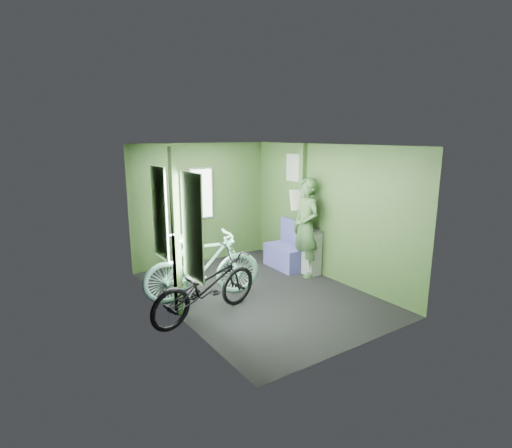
{
  "coord_description": "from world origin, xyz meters",
  "views": [
    {
      "loc": [
        -3.36,
        -4.89,
        2.45
      ],
      "look_at": [
        0.0,
        0.1,
        1.1
      ],
      "focal_mm": 28.0,
      "sensor_mm": 36.0,
      "label": 1
    }
  ],
  "objects": [
    {
      "name": "room",
      "position": [
        -0.04,
        0.04,
        1.44
      ],
      "size": [
        4.0,
        4.02,
        2.31
      ],
      "color": "black",
      "rests_on": "ground"
    },
    {
      "name": "bench_seat",
      "position": [
        1.14,
        0.75,
        0.26
      ],
      "size": [
        0.49,
        0.85,
        0.89
      ],
      "rotation": [
        0.0,
        0.0,
        -0.03
      ],
      "color": "navy",
      "rests_on": "ground"
    },
    {
      "name": "waste_box",
      "position": [
        1.26,
        0.23,
        0.4
      ],
      "size": [
        0.24,
        0.33,
        0.81
      ],
      "primitive_type": "cube",
      "color": "gray",
      "rests_on": "ground"
    },
    {
      "name": "bicycle_mint",
      "position": [
        -0.85,
        0.24,
        0.0
      ],
      "size": [
        1.89,
        1.0,
        1.14
      ],
      "primitive_type": "imported",
      "rotation": [
        0.0,
        -0.15,
        1.37
      ],
      "color": "#95E3CC",
      "rests_on": "ground"
    },
    {
      "name": "passenger",
      "position": [
        1.15,
        0.24,
        0.87
      ],
      "size": [
        0.49,
        0.7,
        1.73
      ],
      "rotation": [
        0.0,
        0.0,
        -1.7
      ],
      "color": "#314E2A",
      "rests_on": "ground"
    },
    {
      "name": "bicycle_black",
      "position": [
        -1.08,
        -0.31,
        0.0
      ],
      "size": [
        1.85,
        1.04,
        0.97
      ],
      "primitive_type": "imported",
      "rotation": [
        0.0,
        -0.1,
        1.78
      ],
      "color": "black",
      "rests_on": "ground"
    }
  ]
}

